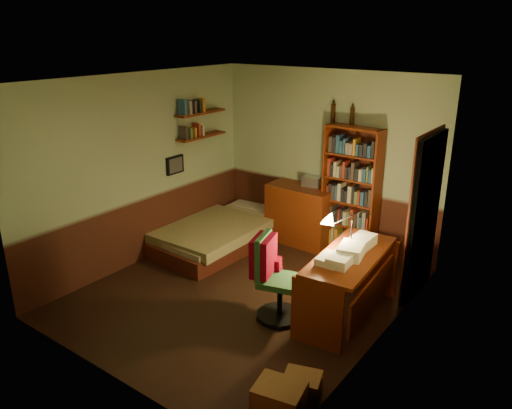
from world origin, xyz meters
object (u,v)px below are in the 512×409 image
Objects in this scene: desk at (348,286)px; bed at (221,225)px; cardboard_box_b at (302,386)px; dresser at (301,215)px; cardboard_box_a at (279,401)px; office_chair at (280,276)px; desk_lamp at (352,222)px; bookshelf at (351,192)px; mini_stereo at (312,181)px.

bed is at bearing 158.99° from desk.
dresser is at bearing 121.80° from cardboard_box_b.
desk is at bearing -13.53° from bed.
office_chair is at bearing 123.66° from cardboard_box_a.
desk is at bearing -42.67° from dresser.
desk_lamp reaches higher than cardboard_box_b.
cardboard_box_a is (0.32, -1.90, -0.95)m from desk_lamp.
desk is (0.78, -1.58, -0.54)m from bookshelf.
desk_lamp reaches higher than mini_stereo.
desk is at bearing 98.02° from cardboard_box_a.
mini_stereo is 2.25m from desk.
desk_lamp is 1.57× the size of cardboard_box_a.
office_chair is at bearing -63.09° from dresser.
bed is 3.27× the size of desk_lamp.
bookshelf reaches higher than cardboard_box_b.
bookshelf is 3.58m from cardboard_box_a.
desk is 3.54× the size of cardboard_box_a.
cardboard_box_b is (0.04, 0.31, -0.04)m from cardboard_box_a.
cardboard_box_b is at bearing -56.42° from desk_lamp.
mini_stereo is 3.87m from cardboard_box_a.
office_chair reaches higher than cardboard_box_a.
desk_lamp is at bearing 111.63° from desk.
office_chair is 3.29× the size of cardboard_box_b.
dresser reaches higher than cardboard_box_b.
dresser is 0.90m from bookshelf.
office_chair is (-0.53, -0.62, -0.57)m from desk_lamp.
mini_stereo reaches higher than cardboard_box_a.
mini_stereo is 3.62m from cardboard_box_b.
cardboard_box_b is (1.73, -3.07, -0.85)m from mini_stereo.
bed is 1.45× the size of desk.
mini_stereo is 0.18× the size of desk.
office_chair is (0.84, -2.11, -0.43)m from mini_stereo.
bed is at bearing -172.26° from desk_lamp.
office_chair is at bearing -146.40° from desk.
desk is 1.50m from cardboard_box_b.
bookshelf is at bearing -14.64° from mini_stereo.
bed is 7.87× the size of mini_stereo.
mini_stereo is (0.10, 0.12, 0.52)m from dresser.
cardboard_box_b is at bearing -63.20° from office_chair.
bed is 2.59m from desk_lamp.
dresser is at bearing 130.72° from desk.
bookshelf is at bearing 79.28° from office_chair.
desk_lamp is at bearing 33.66° from office_chair.
desk is at bearing -59.55° from mini_stereo.
desk_lamp is 1.98× the size of cardboard_box_b.
desk_lamp reaches higher than office_chair.
dresser is 2.19m from office_chair.
desk_lamp is at bearing -41.21° from dresser.
bookshelf is 5.72× the size of cardboard_box_b.
bookshelf is (0.66, -0.04, -0.04)m from mini_stereo.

